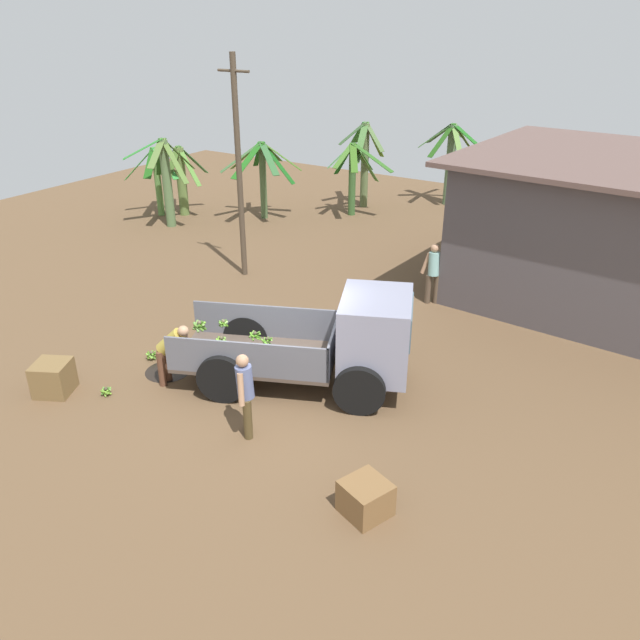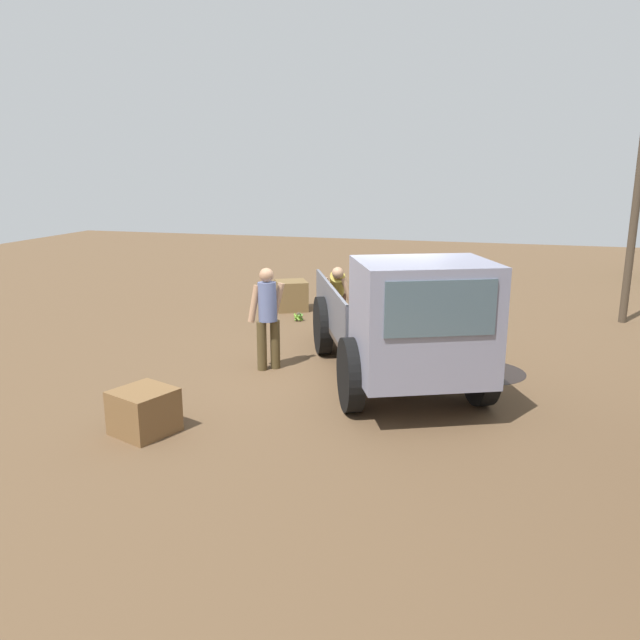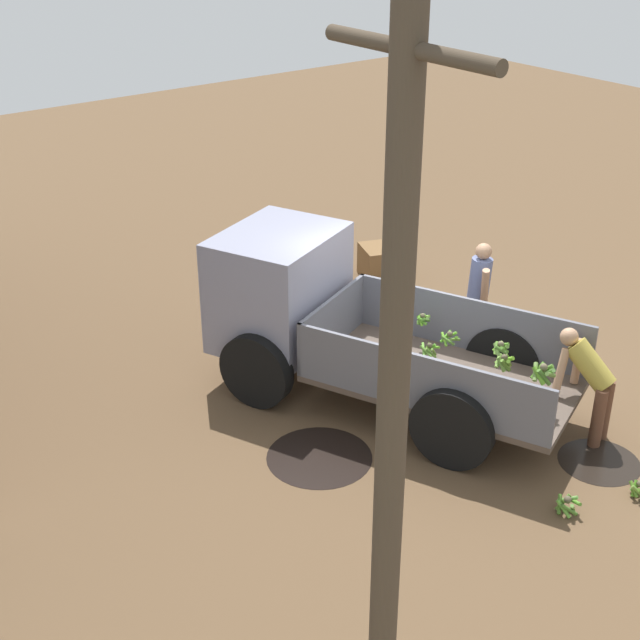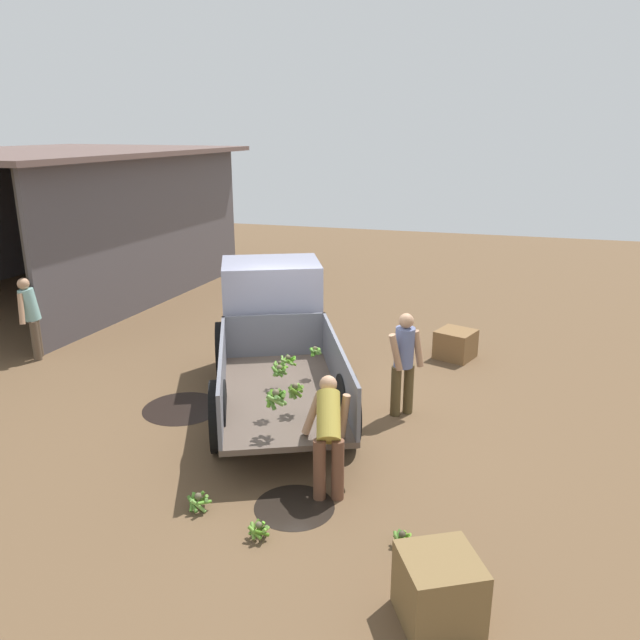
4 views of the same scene
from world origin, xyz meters
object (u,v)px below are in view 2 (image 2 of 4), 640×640
at_px(utility_pole, 640,171).
at_px(person_foreground_visitor, 268,314).
at_px(banana_bunch_on_ground_0, 411,323).
at_px(wooden_crate_1, 144,411).
at_px(banana_bunch_on_ground_2, 299,316).
at_px(person_worker_loading, 337,294).
at_px(cargo_truck, 410,325).
at_px(wooden_crate_0, 291,295).
at_px(banana_bunch_on_ground_1, 372,317).

relative_size(utility_pole, person_foreground_visitor, 3.66).
height_order(banana_bunch_on_ground_0, wooden_crate_1, wooden_crate_1).
relative_size(banana_bunch_on_ground_0, banana_bunch_on_ground_2, 1.25).
bearing_deg(person_worker_loading, wooden_crate_1, -28.84).
xyz_separation_m(person_foreground_visitor, person_worker_loading, (-2.32, 0.54, -0.11)).
height_order(cargo_truck, person_foreground_visitor, cargo_truck).
distance_m(cargo_truck, wooden_crate_0, 5.82).
bearing_deg(banana_bunch_on_ground_0, wooden_crate_1, -22.58).
xyz_separation_m(banana_bunch_on_ground_1, banana_bunch_on_ground_2, (0.30, -1.50, -0.02)).
bearing_deg(banana_bunch_on_ground_1, cargo_truck, 17.80).
height_order(wooden_crate_0, wooden_crate_1, wooden_crate_0).
relative_size(banana_bunch_on_ground_2, wooden_crate_0, 0.35).
height_order(utility_pole, banana_bunch_on_ground_0, utility_pole).
distance_m(cargo_truck, banana_bunch_on_ground_1, 4.41).
height_order(cargo_truck, banana_bunch_on_ground_0, cargo_truck).
distance_m(wooden_crate_0, wooden_crate_1, 6.85).
relative_size(person_foreground_visitor, banana_bunch_on_ground_0, 5.65).
distance_m(banana_bunch_on_ground_0, banana_bunch_on_ground_2, 2.36).
distance_m(utility_pole, person_worker_loading, 6.48).
distance_m(person_foreground_visitor, wooden_crate_1, 2.87).
distance_m(person_worker_loading, wooden_crate_1, 5.21).
distance_m(banana_bunch_on_ground_0, banana_bunch_on_ground_1, 0.91).
relative_size(wooden_crate_0, wooden_crate_1, 1.03).
bearing_deg(cargo_truck, person_worker_loading, -172.47).
xyz_separation_m(utility_pole, person_foreground_visitor, (4.89, -6.04, -2.16)).
bearing_deg(banana_bunch_on_ground_2, wooden_crate_0, -153.68).
bearing_deg(banana_bunch_on_ground_2, person_foreground_visitor, 8.99).
distance_m(person_worker_loading, banana_bunch_on_ground_1, 1.41).
height_order(banana_bunch_on_ground_1, banana_bunch_on_ground_2, banana_bunch_on_ground_1).
relative_size(cargo_truck, person_foreground_visitor, 3.01).
distance_m(person_foreground_visitor, banana_bunch_on_ground_2, 3.30).
distance_m(person_foreground_visitor, banana_bunch_on_ground_0, 3.75).
distance_m(banana_bunch_on_ground_1, wooden_crate_0, 2.09).
bearing_deg(banana_bunch_on_ground_1, person_worker_loading, -21.98).
xyz_separation_m(person_foreground_visitor, wooden_crate_0, (-4.11, -0.97, -0.57)).
distance_m(banana_bunch_on_ground_0, wooden_crate_0, 2.99).
distance_m(person_worker_loading, banana_bunch_on_ground_0, 1.71).
bearing_deg(utility_pole, person_worker_loading, -64.89).
height_order(utility_pole, banana_bunch_on_ground_1, utility_pole).
bearing_deg(person_worker_loading, banana_bunch_on_ground_0, 106.36).
bearing_deg(person_foreground_visitor, banana_bunch_on_ground_0, -69.89).
bearing_deg(banana_bunch_on_ground_0, banana_bunch_on_ground_2, -89.88).
height_order(banana_bunch_on_ground_0, banana_bunch_on_ground_1, banana_bunch_on_ground_0).
distance_m(cargo_truck, utility_pole, 6.97).
bearing_deg(wooden_crate_0, person_foreground_visitor, 13.27).
bearing_deg(banana_bunch_on_ground_0, banana_bunch_on_ground_1, -109.01).
bearing_deg(wooden_crate_1, banana_bunch_on_ground_2, 179.13).
bearing_deg(cargo_truck, banana_bunch_on_ground_2, -166.87).
height_order(person_foreground_visitor, person_worker_loading, person_foreground_visitor).
bearing_deg(cargo_truck, wooden_crate_1, -77.73).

